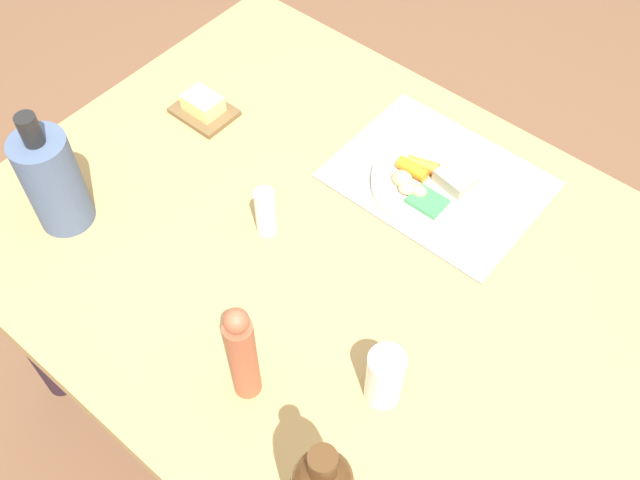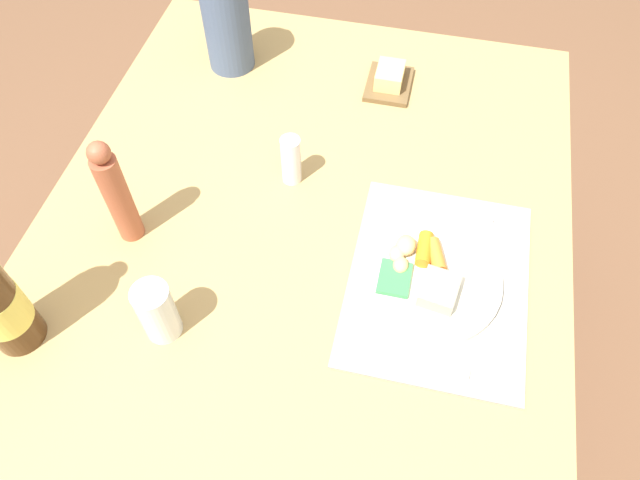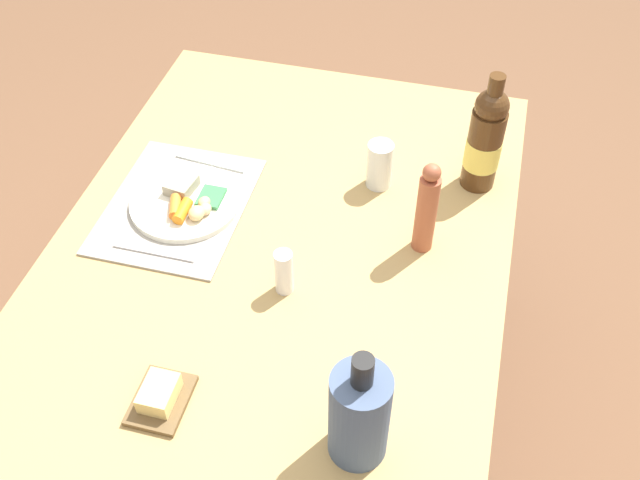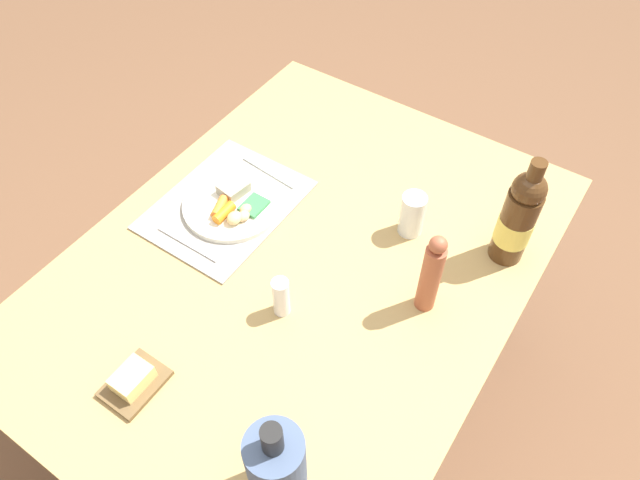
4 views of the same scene
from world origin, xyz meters
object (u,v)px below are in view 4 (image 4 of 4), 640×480
Objects in this scene: knife at (188,244)px; salt_shaker at (281,297)px; water_tumbler at (412,217)px; fork at (270,172)px; dinner_plate at (233,204)px; pepper_mill at (431,275)px; wine_bottle at (518,218)px; cooler_bottle at (277,467)px; dining_table at (301,281)px; butter_dish at (133,381)px.

knife is 0.31m from salt_shaker.
fork is at bearing -85.25° from water_tumbler.
fork and knife have the same top height.
dinner_plate reaches higher than knife.
water_tumbler is 0.51× the size of pepper_mill.
wine_bottle is at bearing 140.79° from salt_shaker.
fork is at bearing -141.78° from cooler_bottle.
salt_shaker is 0.46× the size of pepper_mill.
fork is 0.97× the size of knife.
pepper_mill reaches higher than dining_table.
water_tumbler is 0.39× the size of wine_bottle.
cooler_bottle reaches higher than knife.
wine_bottle is 1.14× the size of cooler_bottle.
knife is 0.38m from butter_dish.
dinner_plate is 0.53m from butter_dish.
butter_dish is at bearing -38.22° from pepper_mill.
pepper_mill is 0.52m from cooler_bottle.
fork is 0.78× the size of pepper_mill.
dining_table is 5.05× the size of cooler_bottle.
wine_bottle reaches higher than fork.
dining_table is at bearing -149.05° from cooler_bottle.
fork is 0.32m from knife.
salt_shaker reaches higher than knife.
butter_dish is at bearing -21.49° from water_tumbler.
water_tumbler is at bearing -74.43° from wine_bottle.
butter_dish is 0.36m from salt_shaker.
wine_bottle is (-0.26, 0.65, 0.11)m from dinner_plate.
water_tumbler is 0.40m from salt_shaker.
dining_table is 0.32m from water_tumbler.
water_tumbler is 0.70m from cooler_bottle.
pepper_mill reaches higher than knife.
fork is 0.67m from wine_bottle.
dining_table is 7.09× the size of knife.
water_tumbler is 0.23m from pepper_mill.
dinner_plate is at bearing -122.08° from salt_shaker.
knife is at bearing -57.94° from wine_bottle.
knife is 1.59× the size of water_tumbler.
salt_shaker is at bearing -144.50° from cooler_bottle.
dining_table is 10.44× the size of butter_dish.
water_tumbler reaches higher than dinner_plate.
pepper_mill is (-0.01, 0.56, 0.10)m from dinner_plate.
dinner_plate and butter_dish have the same top height.
fork is at bearing -104.49° from pepper_mill.
pepper_mill is at bearing 37.03° from water_tumbler.
cooler_bottle is (0.34, 0.54, 0.10)m from knife.
knife is 0.61m from pepper_mill.
dinner_plate is 0.71m from wine_bottle.
pepper_mill is (-0.06, 0.31, 0.19)m from dining_table.
butter_dish is at bearing 16.20° from dinner_plate.
dining_table is 0.33m from fork.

